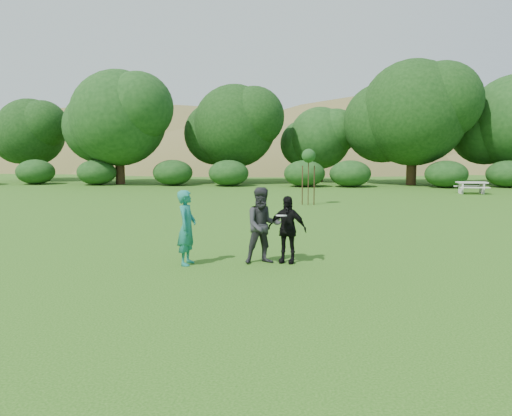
{
  "coord_description": "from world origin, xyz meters",
  "views": [
    {
      "loc": [
        1.29,
        -11.83,
        2.9
      ],
      "look_at": [
        0.0,
        3.0,
        1.1
      ],
      "focal_mm": 35.0,
      "sensor_mm": 36.0,
      "label": 1
    }
  ],
  "objects_px": {
    "player_grey": "(263,226)",
    "sapling": "(309,157)",
    "player_black": "(287,229)",
    "player_teal": "(187,228)",
    "picnic_table": "(472,186)"
  },
  "relations": [
    {
      "from": "player_grey",
      "to": "sapling",
      "type": "xyz_separation_m",
      "value": [
        1.36,
        13.13,
        1.46
      ]
    },
    {
      "from": "player_black",
      "to": "player_grey",
      "type": "bearing_deg",
      "value": -155.27
    },
    {
      "from": "player_teal",
      "to": "player_black",
      "type": "xyz_separation_m",
      "value": [
        2.47,
        0.43,
        -0.08
      ]
    },
    {
      "from": "player_teal",
      "to": "picnic_table",
      "type": "height_order",
      "value": "player_teal"
    },
    {
      "from": "player_black",
      "to": "sapling",
      "type": "height_order",
      "value": "sapling"
    },
    {
      "from": "player_teal",
      "to": "player_black",
      "type": "relative_size",
      "value": 1.09
    },
    {
      "from": "player_teal",
      "to": "sapling",
      "type": "relative_size",
      "value": 0.65
    },
    {
      "from": "player_teal",
      "to": "player_grey",
      "type": "height_order",
      "value": "player_grey"
    },
    {
      "from": "player_grey",
      "to": "player_teal",
      "type": "bearing_deg",
      "value": 171.77
    },
    {
      "from": "sapling",
      "to": "picnic_table",
      "type": "height_order",
      "value": "sapling"
    },
    {
      "from": "sapling",
      "to": "player_black",
      "type": "bearing_deg",
      "value": -93.34
    },
    {
      "from": "picnic_table",
      "to": "player_black",
      "type": "bearing_deg",
      "value": -119.09
    },
    {
      "from": "player_teal",
      "to": "picnic_table",
      "type": "distance_m",
      "value": 24.67
    },
    {
      "from": "player_teal",
      "to": "picnic_table",
      "type": "relative_size",
      "value": 1.04
    },
    {
      "from": "player_grey",
      "to": "player_black",
      "type": "relative_size",
      "value": 1.13
    }
  ]
}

